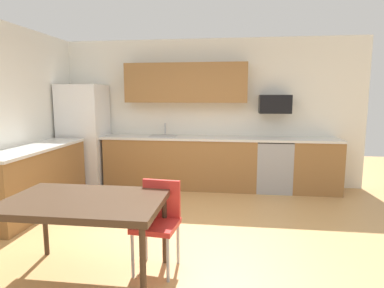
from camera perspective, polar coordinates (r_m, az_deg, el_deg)
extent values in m
plane|color=tan|center=(3.91, -1.99, -16.87)|extent=(12.00, 12.00, 0.00)
cube|color=white|center=(6.17, 2.00, 5.44)|extent=(5.80, 0.10, 2.70)
cube|color=olive|center=(5.99, -2.04, -3.33)|extent=(2.73, 0.60, 0.90)
cube|color=olive|center=(6.08, 20.69, -3.71)|extent=(0.82, 0.60, 0.90)
cube|color=olive|center=(5.31, -25.89, -5.72)|extent=(0.60, 2.00, 0.90)
cube|color=silver|center=(5.86, 1.65, 1.07)|extent=(4.80, 0.64, 0.04)
cube|color=silver|center=(5.22, -26.22, -0.71)|extent=(0.64, 2.00, 0.04)
cube|color=olive|center=(5.99, -1.09, 10.62)|extent=(2.20, 0.34, 0.70)
cube|color=white|center=(6.38, -18.30, 1.38)|extent=(0.76, 0.70, 1.87)
cube|color=#999BA0|center=(5.95, 14.02, -3.75)|extent=(0.60, 0.60, 0.88)
cube|color=black|center=(5.88, 14.17, 0.59)|extent=(0.60, 0.60, 0.03)
cube|color=black|center=(5.93, 14.28, 6.78)|extent=(0.54, 0.36, 0.32)
cube|color=#A5A8AD|center=(5.98, -5.06, 0.80)|extent=(0.48, 0.40, 0.14)
cylinder|color=#B2B5BA|center=(6.13, -4.71, 2.50)|extent=(0.02, 0.02, 0.24)
cube|color=#422D1E|center=(3.09, -18.33, -9.62)|extent=(1.40, 0.90, 0.06)
cylinder|color=#422D1E|center=(2.69, -8.57, -20.97)|extent=(0.05, 0.05, 0.70)
cylinder|color=#422D1E|center=(3.84, -24.31, -12.43)|extent=(0.05, 0.05, 0.70)
cylinder|color=#422D1E|center=(3.37, -4.81, -14.61)|extent=(0.05, 0.05, 0.70)
cube|color=red|center=(3.20, -6.35, -13.99)|extent=(0.44, 0.44, 0.05)
cube|color=red|center=(3.30, -5.35, -9.63)|extent=(0.38, 0.08, 0.40)
cylinder|color=#B2B2B7|center=(3.22, -10.35, -18.64)|extent=(0.03, 0.03, 0.42)
cylinder|color=#B2B2B7|center=(3.11, -4.24, -19.53)|extent=(0.03, 0.03, 0.42)
cylinder|color=#B2B2B7|center=(3.50, -8.05, -16.26)|extent=(0.03, 0.03, 0.42)
cylinder|color=#B2B2B7|center=(3.40, -2.46, -16.94)|extent=(0.03, 0.03, 0.42)
cube|color=orange|center=(5.55, -6.63, -9.07)|extent=(0.70, 0.50, 0.01)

